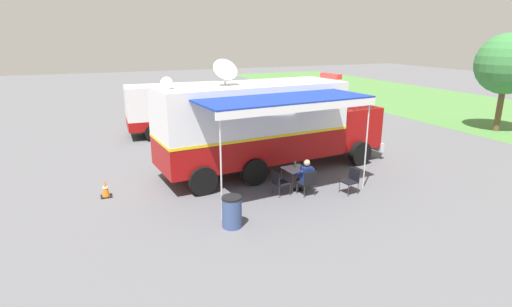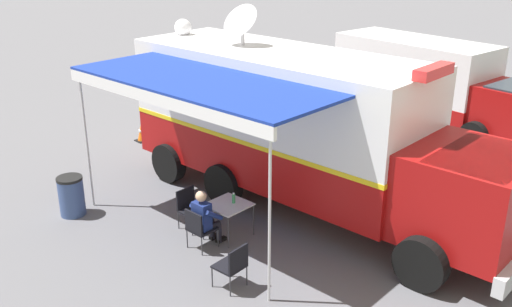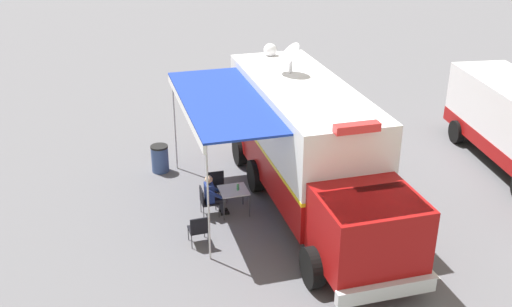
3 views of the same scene
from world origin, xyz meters
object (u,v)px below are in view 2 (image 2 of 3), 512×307
(folding_chair_at_table, at_px, (198,226))
(folding_chair_beside_table, at_px, (189,205))
(folding_table, at_px, (228,207))
(trash_bin, at_px, (71,196))
(traffic_cone, at_px, (142,132))
(water_bottle, at_px, (234,198))
(support_truck, at_px, (426,82))
(seated_responder, at_px, (205,217))
(folding_chair_spare_by_truck, at_px, (233,263))
(command_truck, at_px, (301,125))

(folding_chair_at_table, xyz_separation_m, folding_chair_beside_table, (-0.42, -0.88, 0.00))
(folding_table, distance_m, trash_bin, 3.69)
(traffic_cone, bearing_deg, water_bottle, 75.22)
(folding_table, height_order, water_bottle, water_bottle)
(trash_bin, bearing_deg, folding_chair_beside_table, 125.21)
(water_bottle, relative_size, folding_chair_at_table, 0.26)
(folding_chair_beside_table, relative_size, support_truck, 0.13)
(seated_responder, bearing_deg, folding_chair_spare_by_truck, 70.03)
(trash_bin, bearing_deg, folding_table, 122.38)
(folding_chair_spare_by_truck, height_order, seated_responder, seated_responder)
(command_truck, relative_size, traffic_cone, 16.66)
(traffic_cone, bearing_deg, folding_table, 74.11)
(folding_table, xyz_separation_m, trash_bin, (1.97, -3.11, -0.22))
(command_truck, height_order, folding_chair_at_table, command_truck)
(folding_table, relative_size, traffic_cone, 1.49)
(support_truck, bearing_deg, command_truck, 11.04)
(command_truck, xyz_separation_m, traffic_cone, (0.40, -6.22, -1.66))
(folding_table, xyz_separation_m, traffic_cone, (-1.78, -6.26, -0.39))
(seated_responder, bearing_deg, support_truck, -171.61)
(folding_chair_beside_table, height_order, support_truck, support_truck)
(command_truck, bearing_deg, folding_chair_at_table, 1.35)
(folding_chair_beside_table, distance_m, trash_bin, 2.77)
(folding_table, bearing_deg, command_truck, -178.93)
(folding_chair_spare_by_truck, height_order, support_truck, support_truck)
(folding_chair_at_table, bearing_deg, folding_chair_beside_table, -115.72)
(folding_chair_beside_table, xyz_separation_m, support_truck, (-10.10, -0.66, 0.87))
(folding_table, xyz_separation_m, seated_responder, (0.61, 0.01, -0.02))
(seated_responder, bearing_deg, folding_table, -178.75)
(support_truck, bearing_deg, traffic_cone, -30.86)
(folding_chair_at_table, relative_size, support_truck, 0.13)
(folding_table, relative_size, support_truck, 0.13)
(folding_table, height_order, traffic_cone, folding_table)
(water_bottle, bearing_deg, trash_bin, -56.35)
(folding_chair_spare_by_truck, relative_size, support_truck, 0.13)
(folding_chair_spare_by_truck, bearing_deg, water_bottle, -130.63)
(folding_chair_at_table, bearing_deg, trash_bin, -69.50)
(folding_chair_spare_by_truck, bearing_deg, folding_chair_beside_table, -108.29)
(folding_chair_spare_by_truck, xyz_separation_m, trash_bin, (0.81, -4.64, -0.06))
(folding_chair_spare_by_truck, bearing_deg, support_truck, -164.38)
(folding_chair_beside_table, relative_size, traffic_cone, 1.50)
(command_truck, height_order, traffic_cone, command_truck)
(command_truck, bearing_deg, folding_chair_spare_by_truck, 25.15)
(folding_chair_beside_table, bearing_deg, folding_table, 113.88)
(folding_table, xyz_separation_m, support_truck, (-9.72, -1.51, 0.71))
(water_bottle, distance_m, trash_bin, 3.80)
(command_truck, bearing_deg, support_truck, -168.96)
(water_bottle, xyz_separation_m, seated_responder, (0.73, -0.02, -0.18))
(folding_chair_at_table, bearing_deg, support_truck, -171.67)
(support_truck, bearing_deg, folding_table, 8.84)
(folding_chair_beside_table, bearing_deg, folding_chair_spare_by_truck, 71.71)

